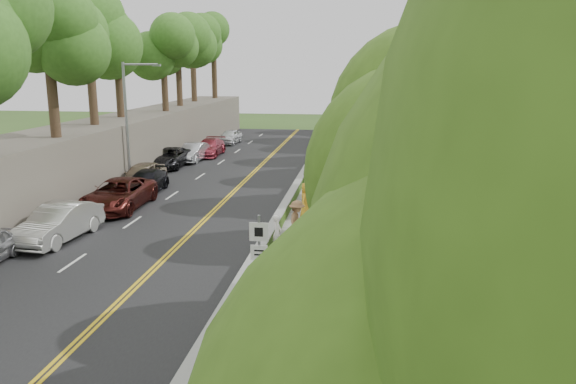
% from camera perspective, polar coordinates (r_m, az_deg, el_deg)
% --- Properties ---
extents(ground, '(140.00, 140.00, 0.00)m').
position_cam_1_polar(ground, '(21.99, -4.15, -8.16)').
color(ground, '#33511E').
rests_on(ground, ground).
extents(road, '(11.20, 66.00, 0.04)m').
position_cam_1_polar(road, '(37.23, -7.57, 0.59)').
color(road, black).
rests_on(road, ground).
extents(sidewalk, '(4.20, 66.00, 0.05)m').
position_cam_1_polar(sidewalk, '(35.98, 4.74, 0.23)').
color(sidewalk, gray).
rests_on(sidewalk, ground).
extents(jersey_barrier, '(0.42, 66.00, 0.60)m').
position_cam_1_polar(jersey_barrier, '(36.11, 1.10, 0.77)').
color(jersey_barrier, '#73D31F').
rests_on(jersey_barrier, ground).
extents(rock_embankment, '(5.00, 66.00, 4.00)m').
position_cam_1_polar(rock_embankment, '(39.77, -19.01, 3.68)').
color(rock_embankment, '#595147').
rests_on(rock_embankment, ground).
extents(chainlink_fence, '(0.04, 66.00, 2.00)m').
position_cam_1_polar(chainlink_fence, '(35.74, 8.14, 1.66)').
color(chainlink_fence, slate).
rests_on(chainlink_fence, ground).
extents(trees_embankment, '(6.40, 66.00, 13.00)m').
position_cam_1_polar(trees_embankment, '(39.20, -19.27, 16.03)').
color(trees_embankment, '#3F7724').
rests_on(trees_embankment, rock_embankment).
extents(trees_fenceside, '(7.00, 66.00, 14.00)m').
position_cam_1_polar(trees_fenceside, '(35.18, 12.35, 11.16)').
color(trees_fenceside, '#4A761F').
rests_on(trees_fenceside, ground).
extents(streetlight, '(2.52, 0.22, 8.00)m').
position_cam_1_polar(streetlight, '(37.27, -15.78, 7.42)').
color(streetlight, gray).
rests_on(streetlight, ground).
extents(signpost, '(0.62, 0.09, 3.10)m').
position_cam_1_polar(signpost, '(18.34, -2.95, -5.96)').
color(signpost, gray).
rests_on(signpost, sidewalk).
extents(construction_barrel, '(0.57, 0.57, 0.94)m').
position_cam_1_polar(construction_barrel, '(38.64, 5.65, 1.84)').
color(construction_barrel, orange).
rests_on(construction_barrel, sidewalk).
extents(concrete_block, '(1.11, 0.84, 0.74)m').
position_cam_1_polar(concrete_block, '(17.72, 7.13, -12.14)').
color(concrete_block, gray).
rests_on(concrete_block, sidewalk).
extents(car_1, '(2.15, 5.13, 1.65)m').
position_cam_1_polar(car_1, '(27.43, -22.27, -2.92)').
color(car_1, silver).
rests_on(car_1, road).
extents(car_2, '(2.86, 5.96, 1.64)m').
position_cam_1_polar(car_2, '(32.26, -16.85, -0.24)').
color(car_2, '#4D1815').
rests_on(car_2, road).
extents(car_3, '(2.20, 4.85, 1.38)m').
position_cam_1_polar(car_3, '(35.86, -14.23, 0.99)').
color(car_3, black).
rests_on(car_3, road).
extents(car_4, '(2.00, 4.79, 1.62)m').
position_cam_1_polar(car_4, '(37.50, -14.57, 1.66)').
color(car_4, gray).
rests_on(car_4, road).
extents(car_5, '(1.85, 4.56, 1.47)m').
position_cam_1_polar(car_5, '(46.94, -9.57, 4.01)').
color(car_5, '#9FA1A6').
rests_on(car_5, road).
extents(car_6, '(2.51, 5.39, 1.49)m').
position_cam_1_polar(car_6, '(44.47, -11.98, 3.43)').
color(car_6, black).
rests_on(car_6, road).
extents(car_7, '(2.10, 5.03, 1.45)m').
position_cam_1_polar(car_7, '(49.50, -7.97, 4.50)').
color(car_7, '#A03041').
rests_on(car_7, road).
extents(car_8, '(1.97, 4.26, 1.42)m').
position_cam_1_polar(car_8, '(56.73, -5.92, 5.60)').
color(car_8, silver).
rests_on(car_8, road).
extents(painter_0, '(0.87, 1.07, 1.90)m').
position_cam_1_polar(painter_0, '(28.93, 1.83, -0.88)').
color(painter_0, gold).
rests_on(painter_0, sidewalk).
extents(painter_1, '(0.46, 0.62, 1.56)m').
position_cam_1_polar(painter_1, '(24.07, -1.12, -4.16)').
color(painter_1, white).
rests_on(painter_1, sidewalk).
extents(painter_2, '(0.90, 1.02, 1.75)m').
position_cam_1_polar(painter_2, '(29.68, 1.99, -0.67)').
color(painter_2, black).
rests_on(painter_2, sidewalk).
extents(painter_3, '(0.89, 1.33, 1.91)m').
position_cam_1_polar(painter_3, '(25.15, 0.90, -2.99)').
color(painter_3, '#976A44').
rests_on(painter_3, sidewalk).
extents(person_far, '(1.10, 0.62, 1.76)m').
position_cam_1_polar(person_far, '(46.60, 5.98, 4.24)').
color(person_far, black).
rests_on(person_far, sidewalk).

